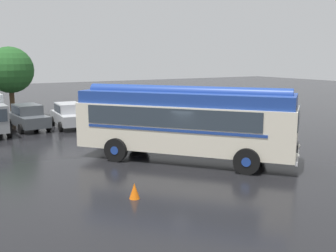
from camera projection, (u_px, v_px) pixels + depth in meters
ground_plane at (189, 161)px, 18.31m from camera, size 120.00×120.00×0.00m
vintage_bus at (185, 120)px, 18.12m from camera, size 8.36×9.29×3.49m
car_near_left at (28, 117)px, 26.17m from camera, size 2.29×4.35×1.66m
car_mid_left at (69, 115)px, 26.96m from camera, size 2.13×4.28×1.66m
car_mid_right at (105, 112)px, 28.44m from camera, size 2.02×4.23×1.66m
car_far_right at (137, 109)px, 30.23m from camera, size 2.08×4.26×1.66m
tree_centre at (8, 70)px, 30.17m from camera, size 3.56×3.56×5.58m
traffic_cone at (134, 191)px, 13.39m from camera, size 0.36×0.36×0.55m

